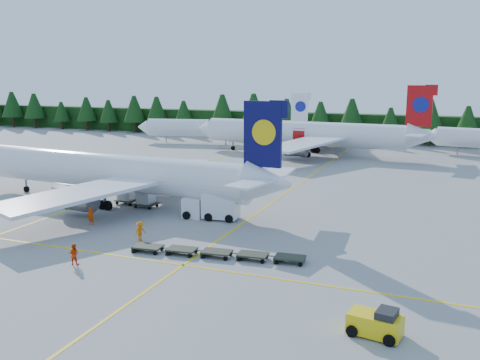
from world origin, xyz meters
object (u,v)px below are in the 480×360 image
at_px(airliner_red, 299,134).
at_px(airstairs, 70,189).
at_px(baggage_tug, 376,323).
at_px(airliner_navy, 104,172).
at_px(service_truck, 211,205).

distance_m(airliner_red, airstairs, 47.79).
height_order(airstairs, baggage_tug, airstairs).
bearing_deg(baggage_tug, airliner_navy, 156.72).
relative_size(airliner_navy, airstairs, 7.15).
height_order(airliner_navy, airliner_red, airliner_red).
height_order(airliner_navy, service_truck, airliner_navy).
bearing_deg(service_truck, baggage_tug, -50.79).
bearing_deg(baggage_tug, service_truck, 143.85).
xyz_separation_m(airliner_navy, airstairs, (-6.52, 1.64, -2.93)).
bearing_deg(service_truck, airliner_red, 89.28).
distance_m(airliner_navy, baggage_tug, 40.70).
bearing_deg(airliner_navy, baggage_tug, -28.22).
bearing_deg(service_truck, airstairs, 164.99).
xyz_separation_m(airliner_navy, baggage_tug, (34.19, -21.88, -2.91)).
relative_size(airliner_red, service_truck, 7.43).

